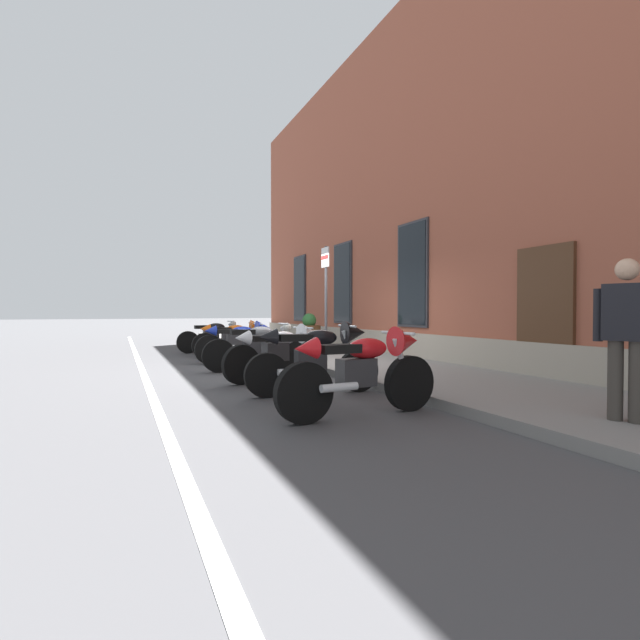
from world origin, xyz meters
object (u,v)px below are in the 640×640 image
Objects in this scene: motorcycle_black_naked at (213,336)px; barrel_planter at (309,334)px; motorcycle_black_sport at (319,355)px; pedestrian_dark_jacket at (626,331)px; motorcycle_blue_sport at (241,340)px; parking_sign at (326,287)px; motorcycle_grey_naked at (257,347)px; motorcycle_white_sport at (282,349)px; motorcycle_orange_sport at (235,337)px; motorcycle_red_sport at (366,368)px.

motorcycle_black_naked is 2.02× the size of barrel_planter.
motorcycle_black_naked is 7.61m from motorcycle_black_sport.
motorcycle_black_sport is 3.81m from pedestrian_dark_jacket.
motorcycle_black_sport is at bearing 1.03° from motorcycle_black_naked.
parking_sign is (1.38, 1.58, 1.22)m from motorcycle_blue_sport.
motorcycle_black_sport is (3.00, 0.09, 0.10)m from motorcycle_grey_naked.
motorcycle_white_sport is 1.29× the size of pedestrian_dark_jacket.
motorcycle_orange_sport is 2.08× the size of barrel_planter.
barrel_planter is (-3.00, 2.36, 0.07)m from motorcycle_grey_naked.
pedestrian_dark_jacket reaches higher than motorcycle_grey_naked.
pedestrian_dark_jacket is 1.57× the size of barrel_planter.
motorcycle_black_sport is 1.54m from motorcycle_red_sport.
motorcycle_black_sport reaches higher than motorcycle_black_naked.
motorcycle_grey_naked is 6.60m from pedestrian_dark_jacket.
motorcycle_black_sport reaches higher than motorcycle_blue_sport.
parking_sign is 3.11m from barrel_planter.
motorcycle_black_naked is at bearing -178.97° from motorcycle_black_sport.
motorcycle_blue_sport is 0.81× the size of parking_sign.
parking_sign is at bearing 25.60° from motorcycle_orange_sport.
motorcycle_blue_sport is 2.70m from barrel_planter.
pedestrian_dark_jacket is at bearing 30.07° from motorcycle_black_sport.
motorcycle_red_sport is (3.05, -0.00, 0.02)m from motorcycle_white_sport.
motorcycle_blue_sport is at bearing 179.45° from motorcycle_white_sport.
motorcycle_blue_sport is at bearing 177.99° from motorcycle_grey_naked.
motorcycle_grey_naked is at bearing -4.77° from motorcycle_orange_sport.
parking_sign is at bearing 136.71° from motorcycle_white_sport.
motorcycle_orange_sport is 1.00× the size of motorcycle_red_sport.
motorcycle_red_sport reaches higher than motorcycle_black_naked.
motorcycle_grey_naked is 1.07× the size of motorcycle_black_sport.
barrel_planter reaches higher than motorcycle_black_sport.
parking_sign is at bearing -176.92° from pedestrian_dark_jacket.
motorcycle_red_sport is at bearing -131.45° from pedestrian_dark_jacket.
motorcycle_white_sport is at bearing -177.50° from motorcycle_black_sport.
barrel_planter reaches higher than motorcycle_white_sport.
parking_sign is (4.38, 1.68, 1.29)m from motorcycle_black_naked.
motorcycle_black_naked is at bearing -178.08° from motorcycle_blue_sport.
motorcycle_black_naked is 0.98× the size of motorcycle_red_sport.
parking_sign reaches higher than pedestrian_dark_jacket.
motorcycle_grey_naked is (1.61, -0.06, -0.06)m from motorcycle_blue_sport.
motorcycle_orange_sport reaches higher than motorcycle_grey_naked.
barrel_planter is (-7.54, 2.34, -0.00)m from motorcycle_red_sport.
motorcycle_blue_sport reaches higher than motorcycle_orange_sport.
motorcycle_black_naked is at bearing -169.42° from pedestrian_dark_jacket.
motorcycle_grey_naked is 2.14× the size of barrel_planter.
motorcycle_white_sport reaches higher than motorcycle_blue_sport.
motorcycle_red_sport is 5.17m from parking_sign.
motorcycle_grey_naked is 1.03× the size of motorcycle_red_sport.
parking_sign reaches higher than motorcycle_red_sport.
parking_sign is at bearing 20.99° from motorcycle_black_naked.
motorcycle_red_sport is at bearing -17.25° from barrel_planter.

